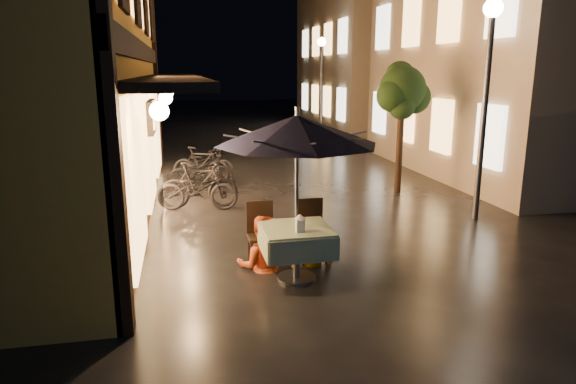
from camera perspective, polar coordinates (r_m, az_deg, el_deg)
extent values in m
plane|color=black|center=(8.08, 9.05, -8.08)|extent=(90.00, 90.00, 0.00)
cube|color=gold|center=(11.44, -27.93, 14.73)|extent=(4.50, 11.00, 7.00)
cube|color=black|center=(11.05, -16.02, 14.79)|extent=(0.12, 11.00, 0.35)
cube|color=black|center=(11.02, -12.81, 12.11)|extent=(1.20, 10.50, 0.12)
cube|color=#E2A459|center=(15.13, -15.13, 19.29)|extent=(0.10, 0.90, 1.50)
cube|color=#E2A459|center=(7.71, -16.68, 1.32)|extent=(0.10, 2.20, 2.40)
cube|color=#E2A459|center=(11.15, -15.24, 5.01)|extent=(0.10, 2.20, 2.40)
cube|color=#E2A459|center=(14.62, -14.47, 6.96)|extent=(0.10, 2.20, 2.40)
cube|color=#A79886|center=(16.96, 26.21, 13.14)|extent=(7.00, 9.00, 6.50)
cube|color=#E2A459|center=(12.29, 21.49, 5.77)|extent=(0.10, 1.00, 1.40)
cube|color=#E2A459|center=(12.28, 22.67, 18.80)|extent=(0.10, 1.00, 1.40)
cube|color=#E2A459|center=(14.17, 16.68, 7.04)|extent=(0.10, 1.00, 1.40)
cube|color=#E2A459|center=(14.17, 17.47, 18.35)|extent=(0.10, 1.00, 1.40)
cube|color=#E2A459|center=(16.14, 12.99, 7.97)|extent=(0.10, 1.00, 1.40)
cube|color=#E2A459|center=(16.13, 13.54, 17.91)|extent=(0.10, 1.00, 1.40)
cube|color=#E2A459|center=(18.15, 10.10, 8.67)|extent=(0.10, 1.00, 1.40)
cube|color=#E2A459|center=(18.15, 10.48, 17.51)|extent=(0.10, 1.00, 1.40)
cube|color=#A79886|center=(27.03, 10.94, 14.38)|extent=(7.00, 10.00, 7.00)
cube|color=#E2A459|center=(22.29, 5.90, 9.66)|extent=(0.10, 1.00, 1.40)
cube|color=#E2A459|center=(22.29, 6.08, 16.86)|extent=(0.10, 1.00, 1.40)
cube|color=#E2A459|center=(24.39, 4.34, 10.01)|extent=(0.10, 1.00, 1.40)
cube|color=#E2A459|center=(24.39, 4.46, 16.59)|extent=(0.10, 1.00, 1.40)
cube|color=#E2A459|center=(26.51, 3.01, 10.30)|extent=(0.10, 1.00, 1.40)
cube|color=#E2A459|center=(26.51, 3.09, 16.35)|extent=(0.10, 1.00, 1.40)
cube|color=#E2A459|center=(28.65, 1.89, 10.54)|extent=(0.10, 1.00, 1.40)
cube|color=#E2A459|center=(28.64, 1.93, 16.14)|extent=(0.10, 1.00, 1.40)
cylinder|color=black|center=(12.74, 12.28, 4.82)|extent=(0.16, 0.16, 2.20)
sphere|color=black|center=(12.62, 12.60, 11.11)|extent=(1.10, 1.10, 1.10)
sphere|color=black|center=(12.86, 13.82, 10.19)|extent=(0.80, 0.80, 0.80)
sphere|color=black|center=(12.37, 11.56, 10.42)|extent=(0.76, 0.76, 0.76)
sphere|color=black|center=(12.90, 12.32, 12.50)|extent=(0.70, 0.70, 0.70)
sphere|color=black|center=(12.37, 12.55, 9.22)|extent=(0.60, 0.60, 0.60)
cylinder|color=#59595E|center=(10.73, 20.90, 7.52)|extent=(0.12, 0.12, 4.00)
sphere|color=beige|center=(10.74, 21.85, 18.44)|extent=(0.36, 0.36, 0.36)
cylinder|color=#59595E|center=(21.81, 3.67, 10.93)|extent=(0.12, 0.12, 4.00)
sphere|color=beige|center=(21.81, 3.75, 16.32)|extent=(0.36, 0.36, 0.36)
cylinder|color=#59595E|center=(7.38, 0.95, -7.04)|extent=(0.10, 0.10, 0.72)
cylinder|color=#59595E|center=(7.51, 0.94, -9.47)|extent=(0.56, 0.56, 0.04)
cube|color=#285531|center=(7.25, 0.96, -4.16)|extent=(0.95, 0.95, 0.06)
cube|color=#285531|center=(7.42, 4.55, -5.13)|extent=(0.04, 0.95, 0.33)
cube|color=#285531|center=(7.22, -2.74, -5.63)|extent=(0.04, 0.95, 0.33)
cube|color=#285531|center=(7.75, 0.19, -4.28)|extent=(0.95, 0.04, 0.33)
cube|color=#285531|center=(6.87, 1.82, -6.64)|extent=(0.95, 0.04, 0.33)
cylinder|color=#59595E|center=(7.14, 0.97, -1.10)|extent=(0.05, 0.05, 2.30)
cone|color=black|center=(6.96, 1.00, 6.90)|extent=(2.26, 2.26, 0.41)
cylinder|color=#59595E|center=(6.94, 1.01, 8.95)|extent=(0.06, 0.06, 0.12)
cube|color=black|center=(7.88, -2.93, -5.01)|extent=(0.42, 0.42, 0.05)
cube|color=black|center=(7.99, -3.16, -2.88)|extent=(0.42, 0.04, 0.55)
cylinder|color=black|center=(7.77, -4.03, -7.14)|extent=(0.04, 0.04, 0.43)
cylinder|color=black|center=(7.82, -1.40, -6.97)|extent=(0.04, 0.04, 0.43)
cylinder|color=black|center=(8.11, -4.37, -6.26)|extent=(0.04, 0.04, 0.43)
cylinder|color=black|center=(8.16, -1.85, -6.11)|extent=(0.04, 0.04, 0.43)
cube|color=black|center=(8.04, 2.73, -4.64)|extent=(0.42, 0.42, 0.05)
cube|color=black|center=(8.14, 2.42, -2.57)|extent=(0.42, 0.04, 0.55)
cylinder|color=black|center=(7.91, 1.76, -6.74)|extent=(0.04, 0.04, 0.43)
cylinder|color=black|center=(7.99, 4.29, -6.55)|extent=(0.04, 0.04, 0.43)
cylinder|color=black|center=(8.24, 1.18, -5.90)|extent=(0.04, 0.04, 0.43)
cylinder|color=black|center=(8.32, 3.61, -5.72)|extent=(0.04, 0.04, 0.43)
cube|color=white|center=(7.02, 1.34, -3.74)|extent=(0.11, 0.11, 0.18)
cube|color=#FFD88C|center=(7.02, 1.34, -3.81)|extent=(0.07, 0.07, 0.12)
cone|color=white|center=(6.98, 1.35, -2.76)|extent=(0.16, 0.16, 0.07)
imported|color=#E25323|center=(7.68, -2.98, -2.79)|extent=(0.86, 0.72, 1.60)
imported|color=orange|center=(7.85, 2.67, -3.27)|extent=(0.97, 0.66, 1.37)
imported|color=black|center=(11.13, -10.05, 0.30)|extent=(1.80, 0.90, 0.90)
imported|color=black|center=(11.26, -9.89, 0.75)|extent=(1.72, 0.60, 1.02)
imported|color=black|center=(13.05, -9.65, 2.21)|extent=(1.76, 0.86, 0.89)
imported|color=black|center=(13.91, -9.64, 3.01)|extent=(1.62, 1.00, 0.94)
imported|color=black|center=(14.26, -9.32, 3.13)|extent=(1.75, 1.06, 0.87)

